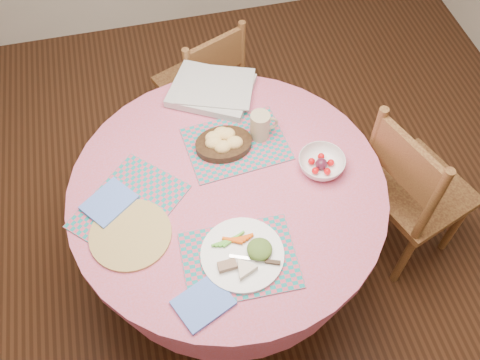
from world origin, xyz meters
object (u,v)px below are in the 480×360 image
object	(u,v)px
chair_right	(411,189)
latte_mug	(261,126)
dining_table	(228,213)
chair_back	(204,84)
bread_bowl	(223,142)
dinner_plate	(244,254)
wicker_trivet	(130,235)
fruit_bowl	(321,164)

from	to	relation	value
chair_right	latte_mug	bearing A→B (deg)	50.14
dining_table	chair_back	bearing A→B (deg)	85.56
chair_back	bread_bowl	world-z (taller)	chair_back
dining_table	bread_bowl	bearing A→B (deg)	82.22
chair_right	dinner_plate	bearing A→B (deg)	89.38
chair_back	latte_mug	world-z (taller)	latte_mug
wicker_trivet	latte_mug	bearing A→B (deg)	30.63
fruit_bowl	chair_right	bearing A→B (deg)	-3.60
dining_table	fruit_bowl	xyz separation A→B (m)	(0.38, 0.00, 0.22)
dining_table	latte_mug	size ratio (longest dim) A/B	10.12
dining_table	bread_bowl	world-z (taller)	bread_bowl
dinner_plate	chair_right	bearing A→B (deg)	18.57
dinner_plate	latte_mug	xyz separation A→B (m)	(0.20, 0.52, 0.05)
chair_right	latte_mug	distance (m)	0.76
chair_back	bread_bowl	xyz separation A→B (m)	(-0.04, -0.69, 0.35)
chair_right	fruit_bowl	size ratio (longest dim) A/B	3.89
wicker_trivet	fruit_bowl	size ratio (longest dim) A/B	1.26
latte_mug	fruit_bowl	size ratio (longest dim) A/B	0.52
dining_table	latte_mug	world-z (taller)	latte_mug
latte_mug	fruit_bowl	bearing A→B (deg)	-48.16
dinner_plate	latte_mug	size ratio (longest dim) A/B	2.42
fruit_bowl	chair_back	bearing A→B (deg)	109.44
chair_right	chair_back	size ratio (longest dim) A/B	1.10
dinner_plate	wicker_trivet	bearing A→B (deg)	154.53
bread_bowl	fruit_bowl	xyz separation A→B (m)	(0.35, -0.19, -0.01)
latte_mug	fruit_bowl	xyz separation A→B (m)	(0.19, -0.21, -0.04)
bread_bowl	chair_right	bearing A→B (deg)	-15.30
chair_right	chair_back	distance (m)	1.19
wicker_trivet	dinner_plate	bearing A→B (deg)	-25.47
chair_back	fruit_bowl	world-z (taller)	chair_back
chair_back	dinner_plate	world-z (taller)	chair_back
bread_bowl	fruit_bowl	world-z (taller)	bread_bowl
fruit_bowl	dining_table	bearing A→B (deg)	-179.64
wicker_trivet	fruit_bowl	world-z (taller)	fruit_bowl
bread_bowl	latte_mug	xyz separation A→B (m)	(0.16, 0.02, 0.03)
wicker_trivet	bread_bowl	bearing A→B (deg)	37.51
dinner_plate	fruit_bowl	bearing A→B (deg)	38.66
dining_table	chair_back	size ratio (longest dim) A/B	1.48
wicker_trivet	bread_bowl	world-z (taller)	bread_bowl
chair_back	latte_mug	bearing A→B (deg)	77.07
chair_right	wicker_trivet	size ratio (longest dim) A/B	3.08
chair_right	dinner_plate	size ratio (longest dim) A/B	3.12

